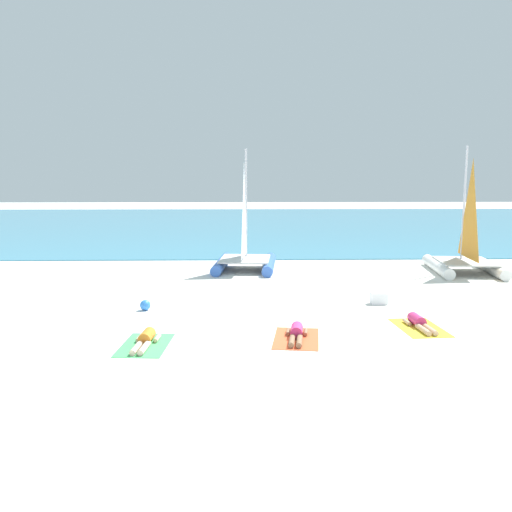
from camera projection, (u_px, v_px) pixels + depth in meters
ground_plane at (253, 268)px, 23.84m from camera, size 120.00×120.00×0.00m
ocean_water at (248, 224)px, 45.81m from camera, size 120.00×40.00×0.05m
sailboat_white at (465, 254)px, 22.59m from camera, size 3.03×4.30×5.25m
sailboat_blue at (245, 252)px, 23.33m from camera, size 2.87×4.16×5.16m
towel_left at (145, 345)px, 12.97m from camera, size 1.22×1.96×0.01m
sunbather_left at (146, 339)px, 13.02m from camera, size 0.57×1.57×0.30m
towel_middle at (296, 338)px, 13.50m from camera, size 1.35×2.03×0.01m
sunbather_middle at (296, 333)px, 13.54m from camera, size 0.62×1.57×0.30m
towel_right at (420, 328)px, 14.45m from camera, size 1.23×1.97×0.01m
sunbather_right at (419, 322)px, 14.50m from camera, size 0.57×1.57×0.30m
beach_ball at (145, 305)px, 16.32m from camera, size 0.32×0.32×0.32m
cooler_box at (379, 298)px, 17.12m from camera, size 0.50×0.36×0.36m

